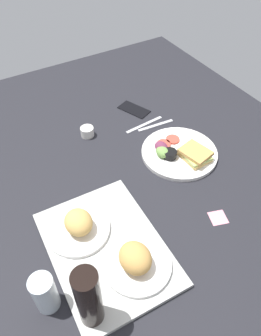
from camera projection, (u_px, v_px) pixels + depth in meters
The scene contains 12 objects.
ground_plane at pixel (140, 178), 123.59cm from camera, with size 190.00×150.00×3.00cm, color black.
serving_tray at pixel (107, 248), 100.33cm from camera, with size 45.00×33.00×1.60cm, color #B2B2AD.
bread_plate_near at pixel (136, 261), 93.22cm from camera, with size 20.22×20.22×8.60cm.
bread_plate_far at pixel (78, 226), 101.89cm from camera, with size 20.55×20.55×8.19cm.
plate_with_salad at pixel (180, 152), 129.00cm from camera, with size 30.21×30.21×5.40cm.
drinking_glass at pixel (45, 293), 84.69cm from camera, with size 6.41×6.41×13.22cm, color silver.
soda_bottle at pixel (89, 299), 78.34cm from camera, with size 6.40×6.40×23.70cm, color black.
espresso_cup at pixel (87, 132), 137.35cm from camera, with size 5.60×5.60×4.00cm, color silver.
fork at pixel (156, 125), 143.18cm from camera, with size 17.00×1.40×0.50cm, color #B7B7BC.
knife at pixel (144, 124), 143.56cm from camera, with size 19.00×1.40×0.50cm, color #B7B7BC.
cell_phone at pixel (134, 109), 151.14cm from camera, with size 14.40×7.20×0.80cm, color black.
sticky_note at pixel (218, 218), 109.16cm from camera, with size 5.60×5.60×0.12cm, color pink.
Camera 1 is at (-69.47, 45.28, 90.30)cm, focal length 34.75 mm.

